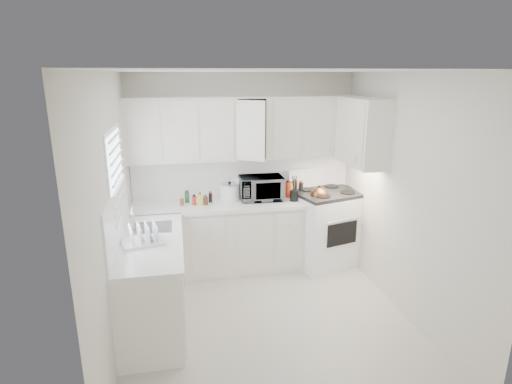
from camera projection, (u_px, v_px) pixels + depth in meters
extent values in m
plane|color=beige|center=(268.00, 320.00, 4.49)|extent=(3.20, 3.20, 0.00)
plane|color=white|center=(270.00, 71.00, 3.77)|extent=(3.20, 3.20, 0.00)
plane|color=beige|center=(244.00, 171.00, 5.64)|extent=(3.00, 0.00, 3.00)
plane|color=beige|center=(325.00, 282.00, 2.62)|extent=(3.00, 0.00, 3.00)
plane|color=beige|center=(113.00, 215.00, 3.86)|extent=(0.00, 3.20, 3.20)
plane|color=beige|center=(406.00, 198.00, 4.40)|extent=(0.00, 3.20, 3.20)
cube|color=silver|center=(218.00, 205.00, 5.38)|extent=(2.24, 0.64, 0.05)
cube|color=silver|center=(151.00, 242.00, 4.20)|extent=(0.64, 1.62, 0.05)
cube|color=silver|center=(244.00, 176.00, 5.65)|extent=(2.98, 0.02, 0.55)
cube|color=silver|center=(117.00, 216.00, 4.07)|extent=(0.02, 1.60, 0.55)
imported|color=gray|center=(261.00, 186.00, 5.50)|extent=(0.57, 0.32, 0.39)
cylinder|color=white|center=(239.00, 188.00, 5.61)|extent=(0.12, 0.12, 0.27)
cylinder|color=brown|center=(182.00, 198.00, 5.39)|extent=(0.06, 0.06, 0.13)
cylinder|color=#22663A|center=(188.00, 199.00, 5.32)|extent=(0.06, 0.06, 0.13)
cylinder|color=red|center=(193.00, 197.00, 5.42)|extent=(0.06, 0.06, 0.13)
cylinder|color=yellow|center=(200.00, 199.00, 5.35)|extent=(0.06, 0.06, 0.13)
cylinder|color=#4F2616|center=(205.00, 197.00, 5.45)|extent=(0.06, 0.06, 0.13)
cylinder|color=black|center=(211.00, 198.00, 5.38)|extent=(0.06, 0.06, 0.13)
cylinder|color=red|center=(287.00, 189.00, 5.68)|extent=(0.06, 0.06, 0.19)
cylinder|color=yellow|center=(292.00, 190.00, 5.64)|extent=(0.06, 0.06, 0.19)
cylinder|color=#4F2616|center=(295.00, 189.00, 5.70)|extent=(0.06, 0.06, 0.19)
cylinder|color=black|center=(300.00, 190.00, 5.66)|extent=(0.06, 0.06, 0.19)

